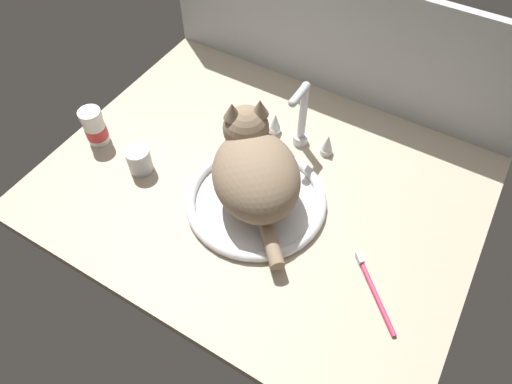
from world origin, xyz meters
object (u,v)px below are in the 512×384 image
(pill_bottle, at_px, (95,128))
(toothbrush, at_px, (374,290))
(sink_basin, at_px, (256,200))
(metal_jar, at_px, (139,160))
(faucet, at_px, (301,123))
(cat, at_px, (254,167))

(pill_bottle, bearing_deg, toothbrush, -2.71)
(sink_basin, xyz_separation_m, metal_jar, (-0.30, -0.06, 0.02))
(faucet, height_order, metal_jar, faucet)
(faucet, bearing_deg, metal_jar, -136.89)
(faucet, xyz_separation_m, cat, (-0.01, -0.21, 0.03))
(pill_bottle, bearing_deg, sink_basin, 4.55)
(sink_basin, height_order, metal_jar, metal_jar)
(cat, xyz_separation_m, pill_bottle, (-0.45, -0.05, -0.06))
(toothbrush, bearing_deg, sink_basin, 167.26)
(cat, bearing_deg, metal_jar, -166.11)
(faucet, height_order, toothbrush, faucet)
(sink_basin, bearing_deg, pill_bottle, -175.45)
(metal_jar, relative_size, pill_bottle, 0.66)
(cat, distance_m, metal_jar, 0.30)
(pill_bottle, bearing_deg, cat, 6.36)
(sink_basin, distance_m, faucet, 0.23)
(sink_basin, relative_size, metal_jar, 4.89)
(toothbrush, bearing_deg, metal_jar, 178.52)
(sink_basin, height_order, faucet, faucet)
(sink_basin, xyz_separation_m, pill_bottle, (-0.46, -0.04, 0.04))
(cat, xyz_separation_m, toothbrush, (0.34, -0.09, -0.10))
(cat, distance_m, pill_bottle, 0.45)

